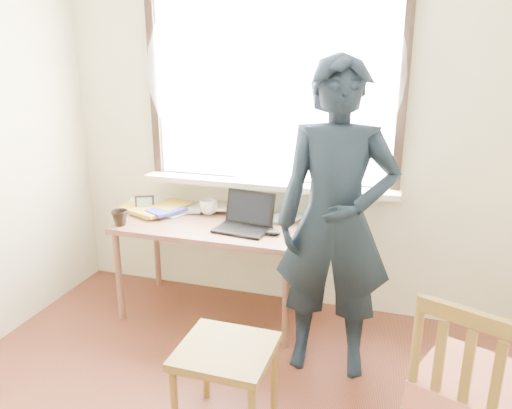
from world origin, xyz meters
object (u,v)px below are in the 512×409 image
(work_chair, at_px, (226,360))
(person, at_px, (336,223))
(desk, at_px, (213,233))
(mug_dark, at_px, (120,218))
(side_chair, at_px, (474,395))
(mug_white, at_px, (209,207))
(laptop, at_px, (246,220))

(work_chair, xyz_separation_m, person, (0.41, 0.69, 0.53))
(desk, xyz_separation_m, mug_dark, (-0.59, -0.22, 0.13))
(mug_dark, xyz_separation_m, side_chair, (2.19, -0.92, -0.24))
(desk, distance_m, work_chair, 1.19)
(mug_white, xyz_separation_m, work_chair, (0.59, -1.24, -0.36))
(mug_white, distance_m, mug_dark, 0.63)
(mug_white, height_order, side_chair, side_chair)
(desk, height_order, laptop, laptop)
(laptop, bearing_deg, side_chair, -39.51)
(work_chair, height_order, person, person)
(mug_dark, bearing_deg, desk, 20.91)
(work_chair, distance_m, side_chair, 1.12)
(mug_white, xyz_separation_m, side_chair, (1.70, -1.32, -0.24))
(laptop, bearing_deg, person, -27.48)
(mug_white, distance_m, work_chair, 1.42)
(desk, distance_m, mug_dark, 0.64)
(mug_dark, height_order, work_chair, mug_dark)
(mug_dark, bearing_deg, mug_white, 39.66)
(person, bearing_deg, mug_dark, 169.53)
(work_chair, bearing_deg, desk, 114.85)
(desk, relative_size, mug_dark, 11.23)
(laptop, distance_m, side_chair, 1.76)
(side_chair, xyz_separation_m, person, (-0.70, 0.77, 0.41))
(desk, height_order, side_chair, side_chair)
(mug_white, bearing_deg, side_chair, -37.85)
(desk, bearing_deg, person, -22.15)
(person, bearing_deg, desk, 152.82)
(mug_white, xyz_separation_m, mug_dark, (-0.49, -0.40, 0.00))
(desk, bearing_deg, mug_white, 118.97)
(side_chair, bearing_deg, person, 132.10)
(desk, distance_m, person, 1.02)
(desk, distance_m, laptop, 0.29)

